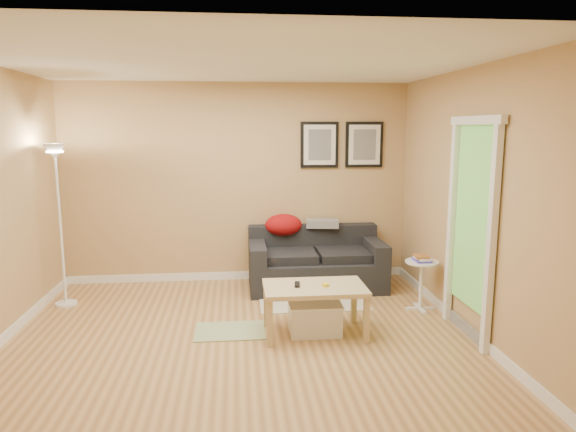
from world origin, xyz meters
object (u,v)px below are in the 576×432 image
Objects in this scene: storage_bin at (315,318)px; floor_lamp at (61,230)px; coffee_table at (314,310)px; book_stack at (422,258)px; side_table at (421,285)px; sofa at (316,259)px.

floor_lamp reaches higher than storage_bin.
coffee_table is 4.66× the size of book_stack.
coffee_table is 1.46m from book_stack.
coffee_table is 1.77× the size of side_table.
storage_bin is 3.04m from floor_lamp.
coffee_table is at bearing -22.56° from floor_lamp.
sofa is at bearing 89.60° from coffee_table.
storage_bin is at bearing -156.73° from side_table.
sofa is at bearing 137.90° from side_table.
storage_bin is (0.01, 0.02, -0.09)m from coffee_table.
book_stack reaches higher than coffee_table.
book_stack is (-0.00, -0.00, 0.31)m from side_table.
sofa is at bearing 80.63° from storage_bin.
floor_lamp is at bearing 172.12° from side_table.
side_table is 2.63× the size of book_stack.
storage_bin is 1.40m from side_table.
book_stack is 4.07m from floor_lamp.
floor_lamp reaches higher than book_stack.
storage_bin is (-0.25, -1.49, -0.22)m from sofa.
storage_bin is 0.93× the size of side_table.
side_table is 0.31m from book_stack.
storage_bin is 2.43× the size of book_stack.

